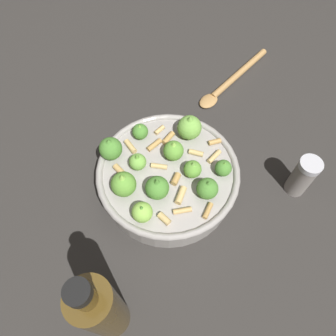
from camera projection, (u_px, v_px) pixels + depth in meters
name	position (u px, v px, depth m)	size (l,w,h in m)	color
ground_plane	(168.00, 186.00, 0.65)	(2.40, 2.40, 0.00)	#2D2B28
cooking_pan	(167.00, 175.00, 0.62)	(0.27, 0.27, 0.12)	#9E9993
pepper_shaker	(302.00, 176.00, 0.61)	(0.04, 0.04, 0.10)	gray
olive_oil_bottle	(101.00, 310.00, 0.44)	(0.06, 0.06, 0.24)	#4C3814
wooden_spoon	(231.00, 81.00, 0.79)	(0.26, 0.08, 0.02)	#B2844C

